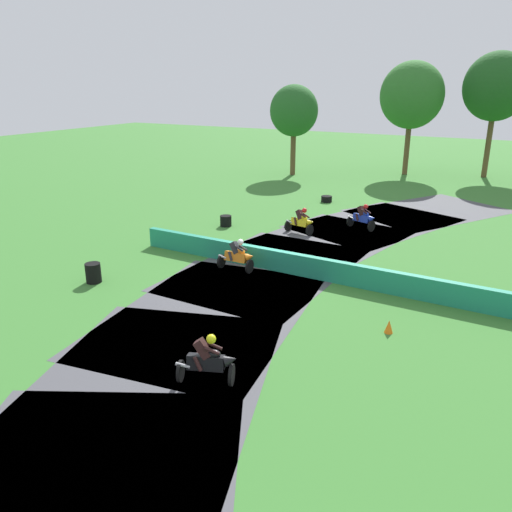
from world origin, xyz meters
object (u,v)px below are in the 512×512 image
at_px(motorcycle_trailing_orange, 238,256).
at_px(motorcycle_fourth_black, 209,360).
at_px(traffic_cone, 389,327).
at_px(motorcycle_lead_blue, 363,217).
at_px(tire_stack_near, 327,199).
at_px(tire_stack_mid_b, 93,273).
at_px(motorcycle_chase_yellow, 301,221).
at_px(tire_stack_mid_a, 226,221).

relative_size(motorcycle_trailing_orange, motorcycle_fourth_black, 1.00).
height_order(motorcycle_fourth_black, traffic_cone, motorcycle_fourth_black).
relative_size(motorcycle_lead_blue, tire_stack_near, 2.39).
bearing_deg(motorcycle_fourth_black, tire_stack_mid_b, 154.76).
bearing_deg(traffic_cone, tire_stack_near, 117.23).
height_order(motorcycle_trailing_orange, motorcycle_fourth_black, motorcycle_fourth_black).
xyz_separation_m(motorcycle_lead_blue, tire_stack_near, (-4.13, 5.26, -0.46)).
distance_m(motorcycle_trailing_orange, tire_stack_near, 14.16).
bearing_deg(motorcycle_lead_blue, traffic_cone, -68.65).
height_order(motorcycle_chase_yellow, tire_stack_mid_b, motorcycle_chase_yellow).
bearing_deg(tire_stack_mid_a, motorcycle_trailing_orange, -54.05).
height_order(tire_stack_mid_b, traffic_cone, tire_stack_mid_b).
bearing_deg(traffic_cone, motorcycle_chase_yellow, 127.92).
relative_size(tire_stack_mid_a, traffic_cone, 1.44).
bearing_deg(motorcycle_chase_yellow, tire_stack_mid_a, -169.76).
bearing_deg(tire_stack_mid_a, tire_stack_near, 71.80).
bearing_deg(tire_stack_near, motorcycle_chase_yellow, -78.89).
distance_m(tire_stack_near, tire_stack_mid_b, 18.32).
distance_m(motorcycle_chase_yellow, tire_stack_mid_b, 11.40).
bearing_deg(tire_stack_near, traffic_cone, -62.77).
bearing_deg(tire_stack_mid_a, motorcycle_fourth_black, -59.85).
bearing_deg(tire_stack_mid_b, motorcycle_lead_blue, 60.97).
xyz_separation_m(motorcycle_chase_yellow, tire_stack_mid_a, (-4.24, -0.77, -0.34)).
height_order(tire_stack_near, traffic_cone, traffic_cone).
bearing_deg(tire_stack_mid_a, motorcycle_lead_blue, 24.30).
bearing_deg(traffic_cone, motorcycle_fourth_black, -124.24).
relative_size(tire_stack_mid_b, traffic_cone, 1.82).
xyz_separation_m(motorcycle_trailing_orange, tire_stack_mid_b, (-4.39, -3.99, -0.25)).
bearing_deg(tire_stack_near, motorcycle_lead_blue, -51.87).
bearing_deg(tire_stack_mid_b, motorcycle_trailing_orange, 42.24).
distance_m(tire_stack_mid_b, traffic_cone, 11.68).
relative_size(motorcycle_fourth_black, traffic_cone, 3.81).
xyz_separation_m(motorcycle_chase_yellow, tire_stack_mid_b, (-4.48, -10.48, -0.24)).
bearing_deg(motorcycle_trailing_orange, traffic_cone, -20.19).
xyz_separation_m(motorcycle_lead_blue, tire_stack_mid_a, (-6.87, -3.10, -0.36)).
bearing_deg(tire_stack_near, tire_stack_mid_a, -108.20).
bearing_deg(tire_stack_mid_b, traffic_cone, 6.56).
xyz_separation_m(motorcycle_chase_yellow, tire_stack_near, (-1.49, 7.60, -0.44)).
height_order(motorcycle_trailing_orange, tire_stack_mid_b, motorcycle_trailing_orange).
xyz_separation_m(motorcycle_trailing_orange, tire_stack_near, (-1.40, 14.09, -0.45)).
distance_m(motorcycle_fourth_black, tire_stack_near, 22.48).
bearing_deg(motorcycle_chase_yellow, motorcycle_trailing_orange, -90.77).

